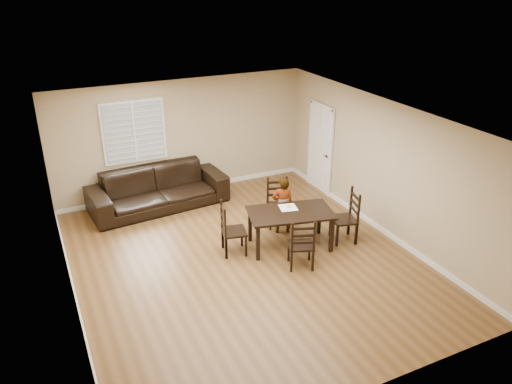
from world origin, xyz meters
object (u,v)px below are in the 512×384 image
(dining_table, at_px, (290,216))
(sofa, at_px, (158,189))
(chair_near, at_px, (277,202))
(chair_far, at_px, (302,248))
(child, at_px, (283,205))
(donut, at_px, (289,206))
(chair_right, at_px, (350,218))
(chair_left, at_px, (227,231))

(dining_table, bearing_deg, sofa, 136.26)
(chair_near, relative_size, chair_far, 1.03)
(dining_table, height_order, chair_far, chair_far)
(child, relative_size, sofa, 0.40)
(donut, relative_size, sofa, 0.03)
(chair_near, distance_m, chair_far, 1.86)
(chair_near, distance_m, child, 0.46)
(chair_right, distance_m, child, 1.35)
(chair_left, relative_size, sofa, 0.34)
(donut, bearing_deg, chair_left, 174.95)
(chair_left, distance_m, chair_right, 2.43)
(child, bearing_deg, chair_left, 29.91)
(chair_far, height_order, child, child)
(chair_left, relative_size, donut, 10.37)
(dining_table, relative_size, sofa, 0.58)
(chair_left, relative_size, child, 0.85)
(donut, bearing_deg, sofa, 125.43)
(chair_near, height_order, child, child)
(chair_near, relative_size, child, 0.84)
(chair_near, distance_m, chair_left, 1.59)
(chair_far, bearing_deg, donut, -84.29)
(sofa, bearing_deg, chair_far, -71.20)
(dining_table, bearing_deg, chair_right, -0.14)
(child, bearing_deg, dining_table, 94.52)
(donut, bearing_deg, dining_table, -109.70)
(sofa, bearing_deg, chair_right, -50.94)
(chair_right, xyz_separation_m, sofa, (-3.00, 3.09, -0.04))
(chair_far, xyz_separation_m, donut, (0.27, 0.98, 0.32))
(chair_left, bearing_deg, chair_right, -90.89)
(dining_table, relative_size, chair_far, 1.77)
(child, relative_size, donut, 12.16)
(chair_right, bearing_deg, donut, -97.31)
(child, distance_m, donut, 0.43)
(chair_left, bearing_deg, sofa, 26.54)
(dining_table, xyz_separation_m, donut, (0.06, 0.17, 0.11))
(dining_table, distance_m, sofa, 3.35)
(chair_right, bearing_deg, dining_table, -88.85)
(dining_table, distance_m, chair_near, 1.03)
(chair_right, bearing_deg, chair_near, -128.76)
(dining_table, relative_size, chair_left, 1.70)
(chair_near, bearing_deg, dining_table, -86.34)
(dining_table, distance_m, chair_right, 1.23)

